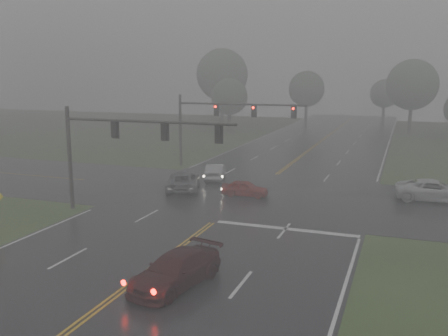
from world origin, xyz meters
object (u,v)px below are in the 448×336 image
at_px(sedan_silver, 215,180).
at_px(signal_gantry_far, 217,117).
at_px(signal_gantry_near, 116,140).
at_px(pickup_white, 434,201).
at_px(car_grey, 184,190).
at_px(sedan_red, 245,196).
at_px(sedan_maroon, 176,286).

distance_m(sedan_silver, signal_gantry_far, 7.52).
relative_size(sedan_silver, signal_gantry_near, 0.35).
bearing_deg(signal_gantry_near, pickup_white, 28.49).
distance_m(sedan_silver, car_grey, 4.60).
xyz_separation_m(sedan_red, car_grey, (-5.17, 0.29, 0.00)).
xyz_separation_m(sedan_red, signal_gantry_far, (-6.06, 10.16, 4.94)).
distance_m(sedan_red, signal_gantry_near, 10.79).
relative_size(sedan_silver, signal_gantry_far, 0.33).
xyz_separation_m(sedan_maroon, sedan_silver, (-6.36, 21.14, 0.00)).
bearing_deg(pickup_white, signal_gantry_far, 67.30).
xyz_separation_m(sedan_silver, pickup_white, (17.45, -1.43, 0.00)).
bearing_deg(sedan_red, sedan_maroon, -176.52).
xyz_separation_m(pickup_white, signal_gantry_near, (-19.57, -10.62, 4.84)).
distance_m(signal_gantry_near, signal_gantry_far, 17.42).
bearing_deg(sedan_maroon, signal_gantry_near, 145.71).
relative_size(pickup_white, signal_gantry_near, 0.46).
height_order(sedan_red, signal_gantry_far, signal_gantry_far).
bearing_deg(car_grey, sedan_red, 157.31).
distance_m(car_grey, pickup_white, 18.64).
height_order(sedan_maroon, sedan_silver, sedan_maroon).
bearing_deg(signal_gantry_far, pickup_white, -19.41).
relative_size(sedan_red, pickup_white, 0.64).
distance_m(car_grey, signal_gantry_far, 11.08).
bearing_deg(sedan_maroon, car_grey, 126.36).
height_order(sedan_maroon, pickup_white, pickup_white).
relative_size(sedan_maroon, sedan_red, 1.43).
distance_m(sedan_silver, signal_gantry_near, 13.16).
xyz_separation_m(sedan_red, signal_gantry_near, (-6.36, -7.25, 4.84)).
xyz_separation_m(car_grey, signal_gantry_near, (-1.19, -7.54, 4.84)).
bearing_deg(signal_gantry_far, signal_gantry_near, -90.96).
relative_size(signal_gantry_near, signal_gantry_far, 0.94).
xyz_separation_m(car_grey, signal_gantry_far, (-0.90, 9.87, 4.94)).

